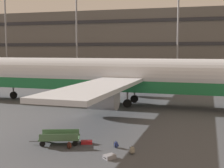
% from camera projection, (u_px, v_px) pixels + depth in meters
% --- Properties ---
extents(ground_plane, '(600.00, 600.00, 0.00)m').
position_uv_depth(ground_plane, '(167.00, 105.00, 34.86)').
color(ground_plane, '#424449').
extents(terminal_structure, '(147.41, 21.66, 15.24)m').
position_uv_depth(terminal_structure, '(184.00, 45.00, 75.76)').
color(terminal_structure, '#605B56').
rests_on(terminal_structure, ground_plane).
extents(airliner, '(43.18, 34.94, 11.00)m').
position_uv_depth(airliner, '(122.00, 77.00, 34.87)').
color(airliner, silver).
rests_on(airliner, ground_plane).
extents(light_mast_far_left, '(1.80, 0.50, 26.00)m').
position_uv_depth(light_mast_far_left, '(5.00, 13.00, 70.91)').
color(light_mast_far_left, gray).
rests_on(light_mast_far_left, ground_plane).
extents(light_mast_left, '(1.80, 0.50, 18.94)m').
position_uv_depth(light_mast_left, '(77.00, 28.00, 66.68)').
color(light_mast_left, gray).
rests_on(light_mast_left, ground_plane).
extents(light_mast_center_left, '(1.80, 0.50, 22.66)m').
position_uv_depth(light_mast_center_left, '(178.00, 15.00, 60.81)').
color(light_mast_center_left, gray).
rests_on(light_mast_center_left, ground_plane).
extents(suitcase_red, '(0.82, 0.61, 0.22)m').
position_uv_depth(suitcase_red, '(87.00, 142.00, 20.28)').
color(suitcase_red, '#B21E23').
rests_on(suitcase_red, ground_plane).
extents(suitcase_laid_flat, '(0.76, 0.79, 0.24)m').
position_uv_depth(suitcase_laid_flat, '(110.00, 157.00, 17.48)').
color(suitcase_laid_flat, gray).
rests_on(suitcase_laid_flat, ground_plane).
extents(backpack_teal, '(0.42, 0.40, 0.51)m').
position_uv_depth(backpack_teal, '(132.00, 150.00, 18.25)').
color(backpack_teal, gray).
rests_on(backpack_teal, ground_plane).
extents(backpack_upright, '(0.39, 0.39, 0.46)m').
position_uv_depth(backpack_upright, '(116.00, 145.00, 19.47)').
color(backpack_upright, navy).
rests_on(backpack_upright, ground_plane).
extents(backpack_purple, '(0.36, 0.33, 0.50)m').
position_uv_depth(backpack_purple, '(69.00, 145.00, 19.24)').
color(backpack_purple, '#592619').
rests_on(backpack_purple, ground_plane).
extents(baggage_cart, '(3.35, 2.05, 0.82)m').
position_uv_depth(baggage_cart, '(60.00, 137.00, 20.26)').
color(baggage_cart, '#4C724C').
rests_on(baggage_cart, ground_plane).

